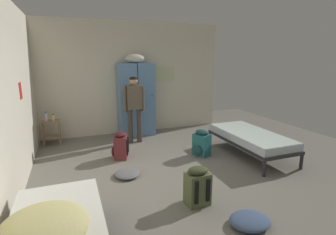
{
  "coord_description": "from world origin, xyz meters",
  "views": [
    {
      "loc": [
        -1.6,
        -3.92,
        2.0
      ],
      "look_at": [
        0.0,
        0.28,
        0.95
      ],
      "focal_mm": 27.82,
      "sensor_mm": 36.0,
      "label": 1
    }
  ],
  "objects_px": {
    "locker_bank": "(136,98)",
    "clothes_pile_denim": "(250,221)",
    "backpack_teal": "(201,144)",
    "backpack_olive": "(197,186)",
    "bedding_heap": "(44,228)",
    "person_traveler": "(134,103)",
    "shelf_unit": "(51,130)",
    "clothes_pile_grey": "(127,174)",
    "lotion_bottle": "(53,118)",
    "backpack_maroon": "(120,146)",
    "bed_right": "(251,137)",
    "water_bottle": "(46,117)"
  },
  "relations": [
    {
      "from": "shelf_unit",
      "to": "bed_right",
      "type": "height_order",
      "value": "shelf_unit"
    },
    {
      "from": "locker_bank",
      "to": "bedding_heap",
      "type": "bearing_deg",
      "value": -113.23
    },
    {
      "from": "lotion_bottle",
      "to": "bed_right",
      "type": "bearing_deg",
      "value": -29.67
    },
    {
      "from": "locker_bank",
      "to": "shelf_unit",
      "type": "xyz_separation_m",
      "value": [
        -2.05,
        -0.09,
        -0.62
      ]
    },
    {
      "from": "backpack_olive",
      "to": "water_bottle",
      "type": "bearing_deg",
      "value": 120.81
    },
    {
      "from": "shelf_unit",
      "to": "backpack_olive",
      "type": "distance_m",
      "value": 4.02
    },
    {
      "from": "clothes_pile_denim",
      "to": "lotion_bottle",
      "type": "bearing_deg",
      "value": 119.42
    },
    {
      "from": "locker_bank",
      "to": "backpack_olive",
      "type": "height_order",
      "value": "locker_bank"
    },
    {
      "from": "lotion_bottle",
      "to": "backpack_teal",
      "type": "bearing_deg",
      "value": -32.84
    },
    {
      "from": "locker_bank",
      "to": "clothes_pile_denim",
      "type": "distance_m",
      "value": 4.34
    },
    {
      "from": "bed_right",
      "to": "backpack_maroon",
      "type": "relative_size",
      "value": 3.45
    },
    {
      "from": "backpack_teal",
      "to": "bed_right",
      "type": "bearing_deg",
      "value": -19.01
    },
    {
      "from": "backpack_teal",
      "to": "clothes_pile_denim",
      "type": "xyz_separation_m",
      "value": [
        -0.54,
        -2.27,
        -0.2
      ]
    },
    {
      "from": "bedding_heap",
      "to": "backpack_teal",
      "type": "relative_size",
      "value": 1.32
    },
    {
      "from": "backpack_maroon",
      "to": "clothes_pile_denim",
      "type": "height_order",
      "value": "backpack_maroon"
    },
    {
      "from": "bedding_heap",
      "to": "person_traveler",
      "type": "relative_size",
      "value": 0.46
    },
    {
      "from": "backpack_teal",
      "to": "backpack_maroon",
      "type": "distance_m",
      "value": 1.65
    },
    {
      "from": "backpack_teal",
      "to": "locker_bank",
      "type": "bearing_deg",
      "value": 113.89
    },
    {
      "from": "backpack_olive",
      "to": "clothes_pile_denim",
      "type": "relative_size",
      "value": 1.07
    },
    {
      "from": "locker_bank",
      "to": "clothes_pile_grey",
      "type": "xyz_separation_m",
      "value": [
        -0.77,
        -2.37,
        -0.93
      ]
    },
    {
      "from": "shelf_unit",
      "to": "clothes_pile_denim",
      "type": "bearing_deg",
      "value": -60.09
    },
    {
      "from": "lotion_bottle",
      "to": "backpack_olive",
      "type": "distance_m",
      "value": 3.97
    },
    {
      "from": "backpack_maroon",
      "to": "clothes_pile_grey",
      "type": "height_order",
      "value": "backpack_maroon"
    },
    {
      "from": "shelf_unit",
      "to": "backpack_maroon",
      "type": "height_order",
      "value": "shelf_unit"
    },
    {
      "from": "bed_right",
      "to": "person_traveler",
      "type": "relative_size",
      "value": 1.21
    },
    {
      "from": "bed_right",
      "to": "backpack_teal",
      "type": "bearing_deg",
      "value": 160.99
    },
    {
      "from": "backpack_teal",
      "to": "backpack_maroon",
      "type": "xyz_separation_m",
      "value": [
        -1.59,
        0.46,
        0.0
      ]
    },
    {
      "from": "water_bottle",
      "to": "clothes_pile_grey",
      "type": "relative_size",
      "value": 0.47
    },
    {
      "from": "shelf_unit",
      "to": "bedding_heap",
      "type": "height_order",
      "value": "bedding_heap"
    },
    {
      "from": "locker_bank",
      "to": "backpack_olive",
      "type": "relative_size",
      "value": 3.76
    },
    {
      "from": "locker_bank",
      "to": "clothes_pile_grey",
      "type": "height_order",
      "value": "locker_bank"
    },
    {
      "from": "shelf_unit",
      "to": "water_bottle",
      "type": "height_order",
      "value": "water_bottle"
    },
    {
      "from": "bedding_heap",
      "to": "lotion_bottle",
      "type": "bearing_deg",
      "value": 91.44
    },
    {
      "from": "water_bottle",
      "to": "locker_bank",
      "type": "bearing_deg",
      "value": 1.82
    },
    {
      "from": "bed_right",
      "to": "clothes_pile_denim",
      "type": "xyz_separation_m",
      "value": [
        -1.5,
        -1.93,
        -0.32
      ]
    },
    {
      "from": "locker_bank",
      "to": "water_bottle",
      "type": "bearing_deg",
      "value": -178.18
    },
    {
      "from": "lotion_bottle",
      "to": "shelf_unit",
      "type": "bearing_deg",
      "value": 150.26
    },
    {
      "from": "bed_right",
      "to": "backpack_maroon",
      "type": "xyz_separation_m",
      "value": [
        -2.55,
        0.79,
        -0.12
      ]
    },
    {
      "from": "person_traveler",
      "to": "shelf_unit",
      "type": "bearing_deg",
      "value": 163.91
    },
    {
      "from": "locker_bank",
      "to": "clothes_pile_grey",
      "type": "bearing_deg",
      "value": -108.01
    },
    {
      "from": "clothes_pile_grey",
      "to": "backpack_maroon",
      "type": "bearing_deg",
      "value": 86.32
    },
    {
      "from": "locker_bank",
      "to": "bedding_heap",
      "type": "distance_m",
      "value": 4.76
    },
    {
      "from": "backpack_teal",
      "to": "backpack_olive",
      "type": "bearing_deg",
      "value": -119.83
    },
    {
      "from": "backpack_olive",
      "to": "clothes_pile_grey",
      "type": "height_order",
      "value": "backpack_olive"
    },
    {
      "from": "water_bottle",
      "to": "lotion_bottle",
      "type": "distance_m",
      "value": 0.16
    },
    {
      "from": "water_bottle",
      "to": "backpack_teal",
      "type": "xyz_separation_m",
      "value": [
        3.0,
        -1.9,
        -0.41
      ]
    },
    {
      "from": "locker_bank",
      "to": "bed_right",
      "type": "distance_m",
      "value": 3.0
    },
    {
      "from": "backpack_teal",
      "to": "backpack_olive",
      "type": "distance_m",
      "value": 1.84
    },
    {
      "from": "bed_right",
      "to": "backpack_maroon",
      "type": "distance_m",
      "value": 2.67
    },
    {
      "from": "person_traveler",
      "to": "backpack_teal",
      "type": "relative_size",
      "value": 2.85
    }
  ]
}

